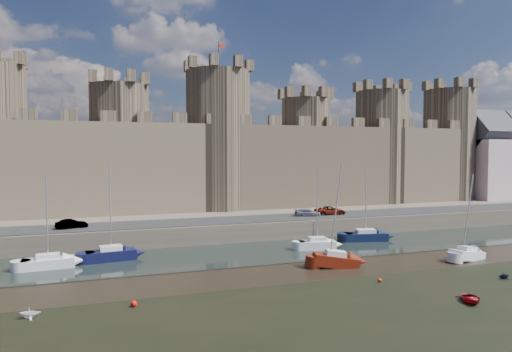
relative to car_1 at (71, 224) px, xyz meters
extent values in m
plane|color=black|center=(20.52, -33.66, -3.11)|extent=(160.00, 160.00, 0.00)
cube|color=black|center=(20.52, -9.66, -3.07)|extent=(160.00, 12.00, 0.08)
cube|color=#4C443A|center=(20.52, 26.34, -1.86)|extent=(160.00, 60.00, 2.50)
cube|color=black|center=(20.52, 0.34, -0.56)|extent=(160.00, 7.00, 0.10)
cube|color=#42382B|center=(20.52, 14.34, 6.39)|extent=(100.00, 9.00, 14.00)
cylinder|color=#42382B|center=(6.52, 14.34, 9.39)|extent=(9.00, 9.00, 20.00)
cylinder|color=#42382B|center=(22.52, 14.34, 10.89)|extent=(11.00, 11.00, 23.00)
cylinder|color=black|center=(22.52, 14.34, 24.89)|extent=(0.10, 0.10, 5.00)
cube|color=#A62816|center=(23.02, 14.34, 26.69)|extent=(1.00, 0.03, 0.60)
cylinder|color=#42382B|center=(38.52, 14.34, 8.89)|extent=(9.00, 9.00, 19.00)
cylinder|color=#42382B|center=(54.52, 14.34, 9.89)|extent=(10.00, 10.00, 21.00)
cylinder|color=#42382B|center=(70.52, 14.34, 10.39)|extent=(10.00, 10.00, 22.00)
cube|color=beige|center=(78.52, 12.34, 5.39)|extent=(8.50, 9.00, 12.00)
cube|color=#38383F|center=(78.52, 12.34, 12.99)|extent=(8.50, 9.05, 9.05)
imported|color=gray|center=(0.00, 0.00, 0.00)|extent=(3.93, 2.20, 1.23)
imported|color=gray|center=(32.42, 0.32, -0.05)|extent=(4.18, 2.52, 1.13)
imported|color=gray|center=(36.37, 0.69, 0.04)|extent=(4.88, 2.56, 1.31)
cube|color=silver|center=(-1.76, -9.70, -2.52)|extent=(5.16, 2.34, 1.02)
cube|color=silver|center=(-1.76, -9.70, -1.78)|extent=(2.33, 1.54, 0.47)
cylinder|color=silver|center=(-1.76, -9.70, 2.18)|extent=(0.14, 0.14, 8.37)
cube|color=black|center=(4.44, -8.30, -2.46)|extent=(5.43, 2.61, 1.14)
cube|color=silver|center=(4.44, -8.30, -1.63)|extent=(2.47, 1.67, 0.52)
cylinder|color=silver|center=(4.44, -8.30, 2.78)|extent=(0.14, 0.14, 9.34)
cube|color=white|center=(28.53, -10.48, -2.50)|extent=(4.77, 2.66, 1.06)
cube|color=silver|center=(28.53, -10.48, -1.74)|extent=(2.21, 1.62, 0.48)
cylinder|color=silver|center=(28.53, -10.48, 2.35)|extent=(0.14, 0.14, 8.66)
cube|color=black|center=(37.24, -7.64, -2.50)|extent=(5.98, 3.39, 1.08)
cube|color=silver|center=(37.24, -7.64, -1.71)|extent=(2.78, 2.05, 0.49)
cylinder|color=silver|center=(37.24, -7.64, 2.44)|extent=(0.14, 0.14, 8.80)
cube|color=maroon|center=(26.62, -18.63, -2.52)|extent=(4.98, 2.92, 1.19)
cube|color=silver|center=(26.62, -18.63, -1.65)|extent=(2.33, 1.75, 0.54)
cylinder|color=silver|center=(26.62, -18.63, 2.95)|extent=(0.14, 0.14, 9.75)
cube|color=silver|center=(42.05, -20.58, -2.59)|extent=(4.74, 2.73, 1.05)
cube|color=silver|center=(42.05, -20.58, -1.83)|extent=(2.21, 1.64, 0.48)
cylinder|color=silver|center=(42.05, -20.58, 2.22)|extent=(0.14, 0.14, 8.57)
imported|color=white|center=(-1.56, -24.48, -2.73)|extent=(1.62, 1.45, 0.77)
imported|color=maroon|center=(31.34, -32.15, -2.83)|extent=(2.99, 3.32, 0.57)
imported|color=black|center=(39.54, -27.83, -2.81)|extent=(1.26, 1.12, 0.62)
sphere|color=red|center=(5.75, -24.45, -2.86)|extent=(0.50, 0.50, 0.50)
sphere|color=red|center=(27.75, -24.93, -2.92)|extent=(0.39, 0.39, 0.39)
camera|label=1|loc=(3.40, -60.47, 8.90)|focal=32.00mm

